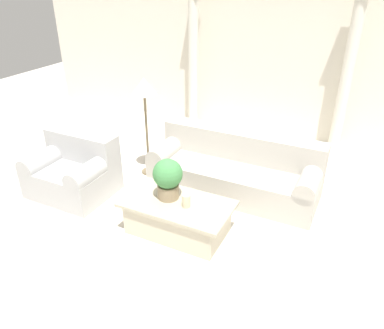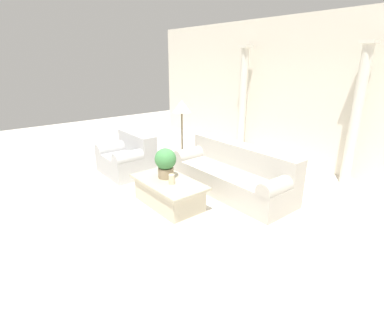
{
  "view_description": "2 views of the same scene",
  "coord_description": "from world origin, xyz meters",
  "px_view_note": "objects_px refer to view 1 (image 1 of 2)",
  "views": [
    {
      "loc": [
        1.84,
        -3.58,
        2.9
      ],
      "look_at": [
        -0.03,
        0.2,
        0.68
      ],
      "focal_mm": 35.0,
      "sensor_mm": 36.0,
      "label": 1
    },
    {
      "loc": [
        3.79,
        -2.85,
        2.31
      ],
      "look_at": [
        0.15,
        0.08,
        0.66
      ],
      "focal_mm": 28.0,
      "sensor_mm": 36.0,
      "label": 2
    }
  ],
  "objects_px": {
    "sofa_long": "(235,170)",
    "loveseat": "(74,170)",
    "coffee_table": "(178,217)",
    "floor_lamp": "(144,93)",
    "potted_plant": "(168,177)"
  },
  "relations": [
    {
      "from": "sofa_long",
      "to": "loveseat",
      "type": "bearing_deg",
      "value": -152.88
    },
    {
      "from": "coffee_table",
      "to": "floor_lamp",
      "type": "bearing_deg",
      "value": 134.95
    },
    {
      "from": "loveseat",
      "to": "coffee_table",
      "type": "bearing_deg",
      "value": -6.07
    },
    {
      "from": "floor_lamp",
      "to": "sofa_long",
      "type": "bearing_deg",
      "value": 4.34
    },
    {
      "from": "loveseat",
      "to": "potted_plant",
      "type": "relative_size",
      "value": 2.2
    },
    {
      "from": "sofa_long",
      "to": "potted_plant",
      "type": "distance_m",
      "value": 1.31
    },
    {
      "from": "potted_plant",
      "to": "sofa_long",
      "type": "bearing_deg",
      "value": 70.48
    },
    {
      "from": "loveseat",
      "to": "coffee_table",
      "type": "relative_size",
      "value": 0.85
    },
    {
      "from": "sofa_long",
      "to": "coffee_table",
      "type": "bearing_deg",
      "value": -102.41
    },
    {
      "from": "potted_plant",
      "to": "floor_lamp",
      "type": "relative_size",
      "value": 0.33
    },
    {
      "from": "sofa_long",
      "to": "coffee_table",
      "type": "relative_size",
      "value": 1.82
    },
    {
      "from": "coffee_table",
      "to": "potted_plant",
      "type": "xyz_separation_m",
      "value": [
        -0.15,
        0.05,
        0.49
      ]
    },
    {
      "from": "coffee_table",
      "to": "potted_plant",
      "type": "bearing_deg",
      "value": 160.88
    },
    {
      "from": "coffee_table",
      "to": "floor_lamp",
      "type": "xyz_separation_m",
      "value": [
        -1.13,
        1.13,
        1.09
      ]
    },
    {
      "from": "sofa_long",
      "to": "coffee_table",
      "type": "distance_m",
      "value": 1.27
    }
  ]
}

